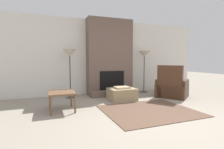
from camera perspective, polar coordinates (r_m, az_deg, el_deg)
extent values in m
plane|color=gray|center=(3.75, 15.44, -13.91)|extent=(24.00, 24.00, 0.00)
cube|color=silver|center=(6.36, -1.57, 5.71)|extent=(7.52, 0.06, 2.60)
cube|color=brown|center=(6.12, -0.76, 5.75)|extent=(1.58, 0.45, 2.60)
cube|color=brown|center=(5.86, 0.60, -6.09)|extent=(1.58, 0.33, 0.18)
cube|color=black|center=(5.95, 0.02, -1.92)|extent=(0.88, 0.02, 0.64)
cube|color=#998460|center=(5.22, 3.26, -6.46)|extent=(0.77, 0.62, 0.36)
cube|color=tan|center=(5.19, 3.27, -4.25)|extent=(0.42, 0.34, 0.05)
cube|color=#422819|center=(5.99, 18.99, -4.97)|extent=(1.18, 1.20, 0.41)
cube|color=#422819|center=(5.66, 18.39, -2.35)|extent=(0.60, 0.72, 1.03)
cube|color=#422819|center=(5.91, 22.54, -4.42)|extent=(0.67, 0.56, 0.58)
cube|color=#422819|center=(6.07, 15.59, -3.99)|extent=(0.67, 0.56, 0.58)
cube|color=brown|center=(4.26, -16.12, -5.71)|extent=(0.60, 0.66, 0.04)
cylinder|color=brown|center=(4.01, -19.40, -9.75)|extent=(0.04, 0.04, 0.41)
cylinder|color=brown|center=(4.05, -11.97, -9.42)|extent=(0.04, 0.04, 0.41)
cylinder|color=brown|center=(4.58, -19.65, -7.97)|extent=(0.04, 0.04, 0.41)
cylinder|color=brown|center=(4.62, -13.16, -7.70)|extent=(0.04, 0.04, 0.41)
cylinder|color=#333333|center=(5.75, -13.38, -7.27)|extent=(0.29, 0.29, 0.02)
cylinder|color=#333333|center=(5.65, -13.51, -0.69)|extent=(0.03, 0.03, 1.30)
cone|color=beige|center=(5.63, -13.66, 6.96)|extent=(0.42, 0.42, 0.20)
cylinder|color=#333333|center=(6.66, 10.33, -5.58)|extent=(0.29, 0.29, 0.02)
cylinder|color=#333333|center=(6.57, 10.41, 0.10)|extent=(0.03, 0.03, 1.30)
cone|color=beige|center=(6.56, 10.51, 6.67)|extent=(0.42, 0.42, 0.20)
cube|color=brown|center=(4.26, 11.97, -11.49)|extent=(2.07, 1.75, 0.01)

